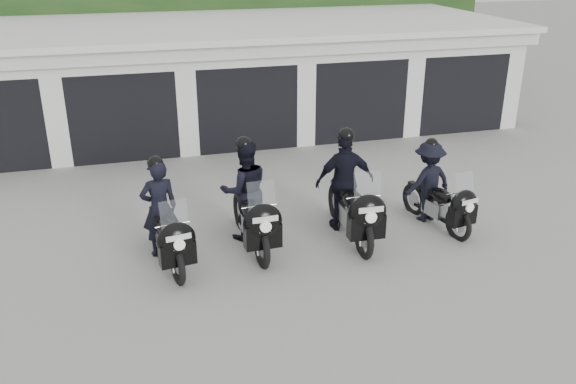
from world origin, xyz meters
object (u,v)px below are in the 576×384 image
object	(u,v)px
police_bike_a	(164,222)
police_bike_b	(248,199)
police_bike_c	(348,190)
police_bike_d	(433,187)

from	to	relation	value
police_bike_a	police_bike_b	bearing A→B (deg)	3.87
police_bike_a	police_bike_b	size ratio (longest dim) A/B	0.93
police_bike_c	police_bike_d	xyz separation A→B (m)	(1.74, -0.02, -0.14)
police_bike_a	police_bike_b	distance (m)	1.56
police_bike_b	police_bike_c	distance (m)	1.87
police_bike_a	police_bike_c	bearing A→B (deg)	-5.20
police_bike_a	police_bike_d	size ratio (longest dim) A/B	1.09
police_bike_c	police_bike_d	world-z (taller)	police_bike_c
police_bike_a	police_bike_d	world-z (taller)	police_bike_a
police_bike_b	police_bike_d	size ratio (longest dim) A/B	1.18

